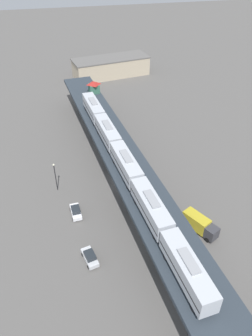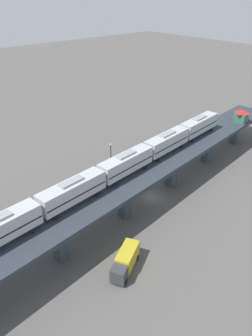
# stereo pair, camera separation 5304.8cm
# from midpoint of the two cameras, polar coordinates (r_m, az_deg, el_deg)

# --- Properties ---
(ground_plane) EXTENTS (400.00, 400.00, 0.00)m
(ground_plane) POSITION_cam_midpoint_polar(r_m,az_deg,el_deg) (66.12, -21.19, -6.54)
(ground_plane) COLOR #514F4C
(elevated_viaduct) EXTENTS (18.02, 92.37, 7.61)m
(elevated_viaduct) POSITION_cam_midpoint_polar(r_m,az_deg,el_deg) (61.97, -22.49, -2.20)
(elevated_viaduct) COLOR #283039
(elevated_viaduct) RESTS_ON ground
(subway_train) EXTENTS (9.36, 62.35, 4.45)m
(subway_train) POSITION_cam_midpoint_polar(r_m,az_deg,el_deg) (54.98, -24.72, -3.50)
(subway_train) COLOR #ADB2BA
(subway_train) RESTS_ON elevated_viaduct
(signal_hut) EXTENTS (3.54, 3.54, 3.40)m
(signal_hut) POSITION_cam_midpoint_polar(r_m,az_deg,el_deg) (89.63, -21.57, 12.38)
(signal_hut) COLOR #33604C
(signal_hut) RESTS_ON elevated_viaduct
(street_car_white) EXTENTS (2.21, 4.52, 1.89)m
(street_car_white) POSITION_cam_midpoint_polar(r_m,az_deg,el_deg) (63.34, -32.10, -11.70)
(street_car_white) COLOR silver
(street_car_white) RESTS_ON ground
(street_car_silver) EXTENTS (2.77, 4.70, 1.89)m
(street_car_silver) POSITION_cam_midpoint_polar(r_m,az_deg,el_deg) (55.96, -33.79, -20.41)
(street_car_silver) COLOR #B7BABF
(street_car_silver) RESTS_ON ground
(delivery_truck) EXTENTS (5.37, 7.41, 3.20)m
(delivery_truck) POSITION_cam_midpoint_polar(r_m,az_deg,el_deg) (51.64, -10.60, -16.56)
(delivery_truck) COLOR #333338
(delivery_truck) RESTS_ON ground
(street_lamp) EXTENTS (0.44, 0.44, 6.94)m
(street_lamp) POSITION_cam_midpoint_polar(r_m,az_deg,el_deg) (68.68, -33.74, -4.71)
(street_lamp) COLOR black
(street_lamp) RESTS_ON ground
(warehouse_building) EXTENTS (29.88, 14.91, 6.80)m
(warehouse_building) POSITION_cam_midpoint_polar(r_m,az_deg,el_deg) (120.45, -14.40, 16.58)
(warehouse_building) COLOR tan
(warehouse_building) RESTS_ON ground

